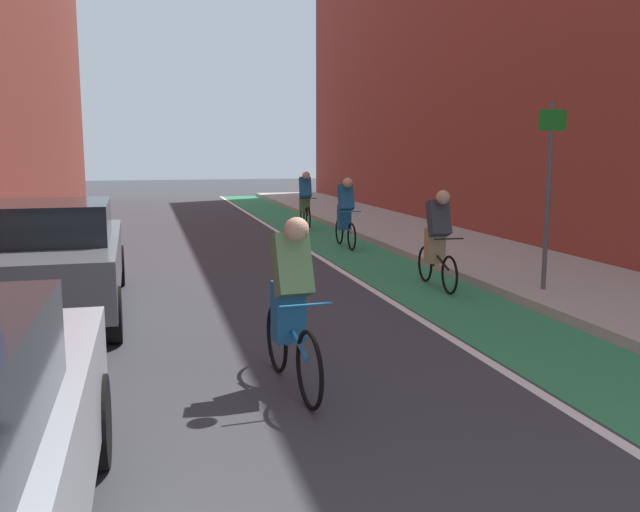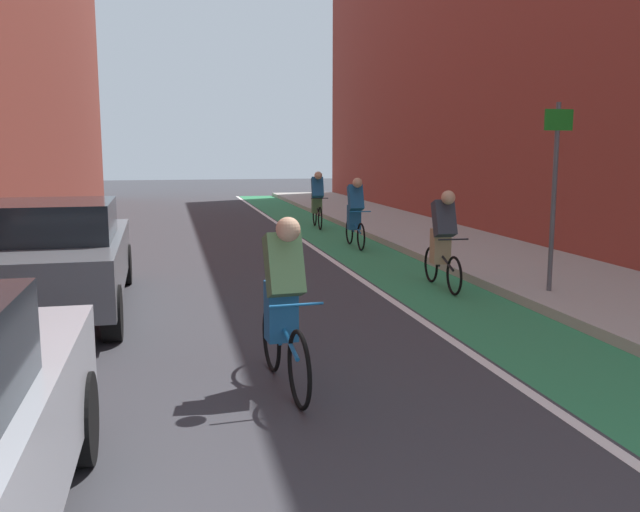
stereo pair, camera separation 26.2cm
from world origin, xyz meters
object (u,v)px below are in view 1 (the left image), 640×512
Objects in this scene: cyclist_lead at (291,299)px; cyclist_mid at (437,236)px; cyclist_trailing at (345,212)px; parked_sedan_gray at (50,257)px; street_sign_post at (549,180)px; cyclist_far at (305,198)px.

cyclist_lead is 1.05× the size of cyclist_mid.
cyclist_lead is 5.14m from cyclist_mid.
cyclist_lead is at bearing -109.60° from cyclist_trailing.
parked_sedan_gray is 7.11m from street_sign_post.
cyclist_trailing is at bearing 42.05° from parked_sedan_gray.
street_sign_post is (1.35, -5.89, 0.96)m from cyclist_trailing.
cyclist_far is (3.12, 12.78, -0.01)m from cyclist_lead.
cyclist_trailing is (-0.13, 4.75, -0.04)m from cyclist_mid.
parked_sedan_gray is 7.60m from cyclist_trailing.
cyclist_lead is 0.64× the size of street_sign_post.
cyclist_lead is at bearing -55.27° from parked_sedan_gray.
parked_sedan_gray is 2.77× the size of cyclist_trailing.
cyclist_lead is 5.37m from street_sign_post.
cyclist_lead is at bearing -147.47° from street_sign_post.
cyclist_trailing reaches higher than cyclist_mid.
cyclist_mid is (5.77, 0.34, 0.06)m from parked_sedan_gray.
cyclist_far is (0.01, 4.04, 0.04)m from cyclist_trailing.
parked_sedan_gray is at bearing -137.95° from cyclist_trailing.
cyclist_mid is at bearing 3.42° from parked_sedan_gray.
cyclist_mid is at bearing 50.97° from cyclist_lead.
street_sign_post is at bearing 32.53° from cyclist_lead.
cyclist_trailing is at bearing 102.92° from street_sign_post.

